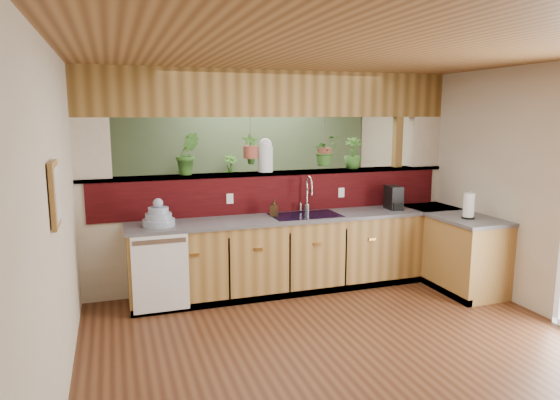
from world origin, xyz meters
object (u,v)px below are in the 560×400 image
object	(u,v)px
coffee_maker	(394,199)
shelving_console	(216,215)
soap_dispenser	(274,208)
paper_towel	(469,206)
glass_jar	(265,155)
dish_stack	(159,217)
faucet	(308,193)

from	to	relation	value
coffee_maker	shelving_console	world-z (taller)	coffee_maker
soap_dispenser	shelving_console	distance (m)	2.28
paper_towel	glass_jar	size ratio (longest dim) A/B	0.77
dish_stack	shelving_console	bearing A→B (deg)	65.14
soap_dispenser	shelving_console	bearing A→B (deg)	96.82
soap_dispenser	paper_towel	xyz separation A→B (m)	(2.07, -0.85, 0.04)
faucet	coffee_maker	world-z (taller)	faucet
paper_towel	glass_jar	xyz separation A→B (m)	(-2.08, 1.15, 0.55)
faucet	paper_towel	size ratio (longest dim) A/B	1.43
soap_dispenser	shelving_console	size ratio (longest dim) A/B	0.13
dish_stack	paper_towel	distance (m)	3.49
dish_stack	shelving_console	distance (m)	2.60
dish_stack	glass_jar	world-z (taller)	glass_jar
paper_towel	glass_jar	world-z (taller)	glass_jar
soap_dispenser	glass_jar	world-z (taller)	glass_jar
soap_dispenser	glass_jar	distance (m)	0.67
faucet	soap_dispenser	size ratio (longest dim) A/B	2.22
soap_dispenser	paper_towel	size ratio (longest dim) A/B	0.64
coffee_maker	glass_jar	xyz separation A→B (m)	(-1.57, 0.38, 0.56)
soap_dispenser	coffee_maker	bearing A→B (deg)	-2.60
dish_stack	coffee_maker	world-z (taller)	dish_stack
dish_stack	glass_jar	size ratio (longest dim) A/B	0.84
glass_jar	shelving_console	distance (m)	2.21
faucet	paper_towel	xyz separation A→B (m)	(1.61, -0.94, -0.10)
soap_dispenser	glass_jar	bearing A→B (deg)	91.73
coffee_maker	shelving_console	size ratio (longest dim) A/B	0.20
paper_towel	shelving_console	world-z (taller)	paper_towel
paper_towel	faucet	bearing A→B (deg)	149.83
dish_stack	paper_towel	bearing A→B (deg)	-12.21
dish_stack	shelving_console	xyz separation A→B (m)	(1.07, 2.32, -0.49)
soap_dispenser	glass_jar	size ratio (longest dim) A/B	0.50
dish_stack	coffee_maker	xyz separation A→B (m)	(2.90, 0.04, 0.04)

